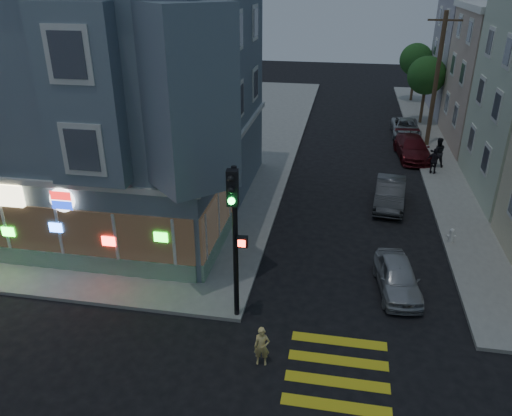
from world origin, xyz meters
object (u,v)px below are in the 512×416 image
(utility_pole, at_px, (436,79))
(parked_car_c, at_px, (412,148))
(running_child, at_px, (262,346))
(fire_hydrant, at_px, (451,235))
(street_tree_far, at_px, (416,60))
(pedestrian_b, at_px, (434,161))
(parked_car_b, at_px, (390,193))
(parked_car_a, at_px, (398,277))
(street_tree_near, at_px, (427,76))
(traffic_signal, at_px, (235,221))
(pedestrian_a, at_px, (438,152))
(parked_car_d, at_px, (406,128))

(utility_pole, xyz_separation_m, parked_car_c, (-1.30, -2.74, -4.10))
(running_child, bearing_deg, fire_hydrant, 46.57)
(street_tree_far, xyz_separation_m, pedestrian_b, (-0.54, -19.86, -2.99))
(utility_pole, height_order, pedestrian_b, utility_pole)
(street_tree_far, xyz_separation_m, parked_car_b, (-3.44, -24.83, -3.23))
(fire_hydrant, bearing_deg, parked_car_a, -122.71)
(fire_hydrant, bearing_deg, parked_car_c, 92.86)
(street_tree_near, xyz_separation_m, traffic_signal, (-9.38, -27.84, 0.07))
(street_tree_near, bearing_deg, parked_car_a, -98.21)
(street_tree_near, bearing_deg, pedestrian_b, -92.61)
(parked_car_b, bearing_deg, parked_car_a, -85.63)
(traffic_signal, bearing_deg, parked_car_b, 56.18)
(street_tree_near, height_order, running_child, street_tree_near)
(parked_car_a, bearing_deg, street_tree_far, 77.03)
(street_tree_near, relative_size, running_child, 3.85)
(utility_pole, bearing_deg, parked_car_c, -115.34)
(utility_pole, relative_size, street_tree_far, 1.70)
(pedestrian_a, height_order, fire_hydrant, pedestrian_a)
(parked_car_c, bearing_deg, pedestrian_a, -59.66)
(street_tree_far, distance_m, parked_car_b, 25.27)
(running_child, bearing_deg, parked_car_c, 67.47)
(pedestrian_a, height_order, pedestrian_b, pedestrian_a)
(pedestrian_a, distance_m, traffic_signal, 19.78)
(pedestrian_a, bearing_deg, street_tree_near, -94.61)
(pedestrian_b, xyz_separation_m, parked_car_b, (-2.90, -4.97, -0.24))
(utility_pole, xyz_separation_m, pedestrian_a, (0.01, -4.57, -3.70))
(pedestrian_a, relative_size, parked_car_b, 0.44)
(pedestrian_a, xyz_separation_m, parked_car_a, (-3.41, -14.36, -0.46))
(pedestrian_b, xyz_separation_m, fire_hydrant, (-0.36, -8.87, -0.43))
(street_tree_far, relative_size, fire_hydrant, 7.67)
(parked_car_a, height_order, parked_car_d, parked_car_a)
(utility_pole, distance_m, traffic_signal, 23.71)
(street_tree_near, relative_size, traffic_signal, 0.93)
(street_tree_far, distance_m, parked_car_c, 17.12)
(pedestrian_a, bearing_deg, pedestrian_b, 70.96)
(parked_car_b, height_order, parked_car_c, parked_car_b)
(street_tree_far, distance_m, traffic_signal, 37.05)
(pedestrian_b, relative_size, parked_car_b, 0.37)
(parked_car_c, bearing_deg, street_tree_near, 74.89)
(pedestrian_b, relative_size, parked_car_c, 0.33)
(pedestrian_a, height_order, parked_car_c, pedestrian_a)
(parked_car_a, xyz_separation_m, parked_car_c, (2.10, 16.19, 0.07))
(parked_car_c, bearing_deg, street_tree_far, 79.51)
(utility_pole, height_order, pedestrian_a, utility_pole)
(street_tree_far, relative_size, parked_car_b, 1.24)
(parked_car_c, xyz_separation_m, parked_car_d, (0.00, 5.20, -0.09))
(street_tree_far, xyz_separation_m, traffic_signal, (-9.38, -35.84, 0.07))
(parked_car_a, height_order, parked_car_b, parked_car_b)
(street_tree_near, height_order, parked_car_c, street_tree_near)
(pedestrian_b, bearing_deg, parked_car_c, -52.40)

